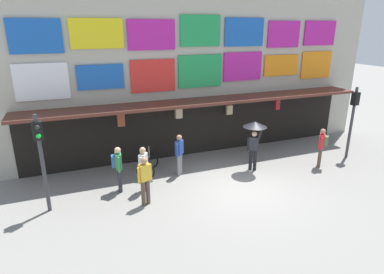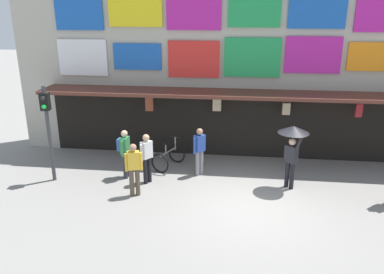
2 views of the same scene
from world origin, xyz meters
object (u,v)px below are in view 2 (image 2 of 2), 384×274
Objects in this scene: bicycle_parked at (169,157)px; pedestrian_in_white at (134,167)px; pedestrian_in_purple at (200,149)px; traffic_light_near at (47,119)px; pedestrian_with_umbrella at (293,140)px; pedestrian_in_black at (147,156)px; pedestrian_in_yellow at (125,150)px.

pedestrian_in_white is (-0.64, -2.27, 0.55)m from bicycle_parked.
pedestrian_in_white is at bearing -135.66° from pedestrian_in_purple.
traffic_light_near reaches higher than pedestrian_with_umbrella.
bicycle_parked is at bearing 74.23° from pedestrian_in_white.
pedestrian_in_purple and pedestrian_in_black have the same top height.
pedestrian_with_umbrella reaches higher than bicycle_parked.
pedestrian_with_umbrella reaches higher than pedestrian_in_yellow.
pedestrian_with_umbrella reaches higher than pedestrian_in_purple.
pedestrian_in_purple and pedestrian_in_white have the same top height.
pedestrian_in_white is (0.66, -1.26, -0.04)m from pedestrian_in_yellow.
bicycle_parked is 2.42m from pedestrian_in_white.
traffic_light_near is at bearing -177.42° from pedestrian_with_umbrella.
traffic_light_near reaches higher than pedestrian_in_black.
traffic_light_near reaches higher than pedestrian_in_white.
pedestrian_in_purple is 0.81× the size of pedestrian_with_umbrella.
pedestrian_in_white is (-0.17, -0.93, 0.00)m from pedestrian_in_black.
bicycle_parked is at bearing 22.72° from traffic_light_near.
pedestrian_with_umbrella is (7.75, 0.35, -0.50)m from traffic_light_near.
pedestrian_in_black is at bearing 3.36° from traffic_light_near.
pedestrian_in_white is (-4.77, -1.10, -0.69)m from pedestrian_with_umbrella.
pedestrian_in_purple is (2.47, 0.51, -0.04)m from pedestrian_in_yellow.
pedestrian_with_umbrella is at bearing -1.68° from pedestrian_in_yellow.
pedestrian_with_umbrella is (2.96, -0.67, 0.69)m from pedestrian_in_purple.
pedestrian_in_yellow is at bearing 12.32° from traffic_light_near.
pedestrian_with_umbrella is (4.59, 0.16, 0.69)m from pedestrian_in_black.
pedestrian_in_yellow is at bearing -142.12° from bicycle_parked.
pedestrian_with_umbrella is at bearing -12.76° from pedestrian_in_purple.
bicycle_parked is at bearing 37.88° from pedestrian_in_yellow.
pedestrian_with_umbrella is at bearing 2.05° from pedestrian_in_black.
pedestrian_with_umbrella is (5.42, -0.16, 0.66)m from pedestrian_in_yellow.
pedestrian_with_umbrella reaches higher than pedestrian_in_white.
pedestrian_in_yellow and pedestrian_in_white have the same top height.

